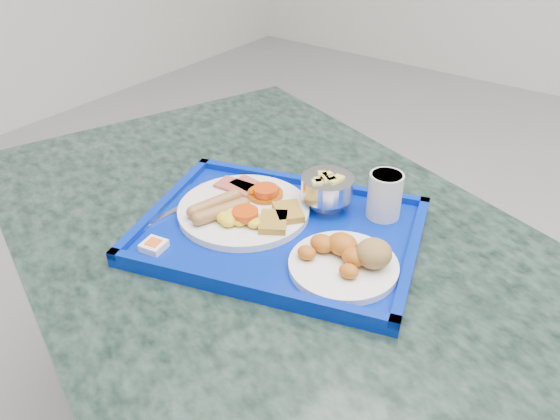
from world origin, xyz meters
name	(u,v)px	position (x,y,z in m)	size (l,w,h in m)	color
table	(271,310)	(-0.58, -0.14, 0.56)	(1.40, 1.17, 0.75)	slate
tray	(280,232)	(-0.56, -0.15, 0.76)	(0.55, 0.46, 0.03)	#03209C
main_plate	(244,209)	(-0.64, -0.15, 0.78)	(0.24, 0.24, 0.04)	white
bread_plate	(348,259)	(-0.41, -0.17, 0.78)	(0.17, 0.17, 0.06)	white
fruit_bowl	(327,188)	(-0.53, -0.04, 0.81)	(0.09, 0.09, 0.07)	silver
juice_cup	(385,194)	(-0.44, 0.00, 0.81)	(0.06, 0.06, 0.08)	silver
spoon	(196,194)	(-0.75, -0.16, 0.77)	(0.04, 0.19, 0.01)	silver
knife	(166,206)	(-0.77, -0.22, 0.77)	(0.01, 0.17, 0.00)	silver
jam_packet	(154,246)	(-0.69, -0.32, 0.77)	(0.04, 0.04, 0.01)	white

